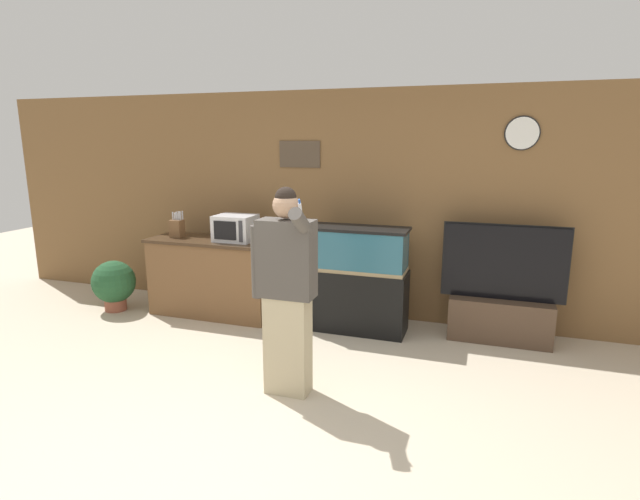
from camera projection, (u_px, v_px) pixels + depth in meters
ground_plane at (277, 427)px, 3.62m from camera, size 18.00×18.00×0.00m
wall_back_paneled at (364, 206)px, 5.72m from camera, size 10.00×0.08×2.60m
counter_island at (213, 277)px, 5.90m from camera, size 1.51×0.58×0.91m
microwave at (236, 228)px, 5.69m from camera, size 0.44×0.37×0.30m
knife_block at (177, 228)px, 5.92m from camera, size 0.15×0.12×0.31m
aquarium_on_stand at (354, 279)px, 5.38m from camera, size 1.14×0.44×1.14m
tv_on_stand at (500, 307)px, 5.15m from camera, size 1.23×0.40×1.22m
person_standing at (286, 289)px, 3.95m from camera, size 0.53×0.40×1.70m
potted_plant at (114, 283)px, 6.06m from camera, size 0.52×0.52×0.62m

